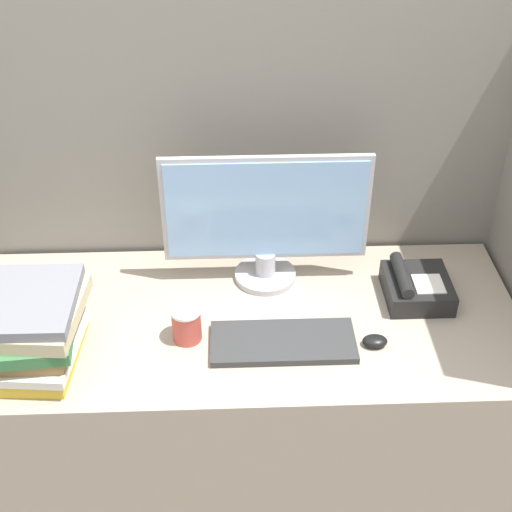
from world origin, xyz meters
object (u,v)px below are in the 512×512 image
object	(u,v)px
keyboard	(283,342)
mouse	(375,341)
monitor	(266,220)
desk_telephone	(416,287)
coffee_cup	(187,324)
book_stack	(36,329)

from	to	relation	value
keyboard	mouse	world-z (taller)	mouse
monitor	desk_telephone	xyz separation A→B (m)	(0.43, -0.11, -0.17)
monitor	desk_telephone	distance (m)	0.48
coffee_cup	book_stack	distance (m)	0.39
monitor	book_stack	size ratio (longest dim) A/B	1.89
keyboard	coffee_cup	size ratio (longest dim) A/B	3.84
keyboard	mouse	xyz separation A→B (m)	(0.25, -0.01, 0.00)
keyboard	book_stack	xyz separation A→B (m)	(-0.64, -0.03, 0.10)
keyboard	coffee_cup	world-z (taller)	coffee_cup
monitor	mouse	size ratio (longest dim) A/B	8.75
mouse	desk_telephone	size ratio (longest dim) A/B	0.34
mouse	coffee_cup	world-z (taller)	coffee_cup
mouse	book_stack	xyz separation A→B (m)	(-0.89, -0.02, 0.09)
coffee_cup	keyboard	bearing A→B (deg)	-8.15
mouse	desk_telephone	bearing A→B (deg)	52.58
keyboard	desk_telephone	size ratio (longest dim) A/B	1.98
monitor	book_stack	xyz separation A→B (m)	(-0.61, -0.33, -0.10)
coffee_cup	monitor	bearing A→B (deg)	49.38
monitor	mouse	xyz separation A→B (m)	(0.28, -0.31, -0.19)
monitor	mouse	bearing A→B (deg)	-47.85
coffee_cup	mouse	bearing A→B (deg)	-5.29
keyboard	desk_telephone	xyz separation A→B (m)	(0.40, 0.19, 0.03)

